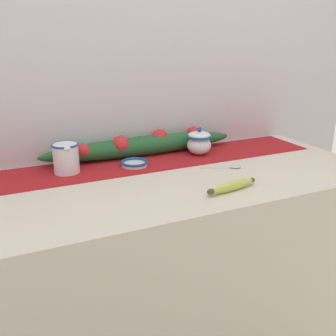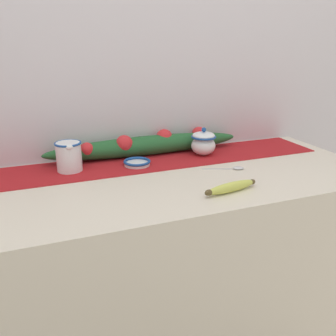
# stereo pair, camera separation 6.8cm
# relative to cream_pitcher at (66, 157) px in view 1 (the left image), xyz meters

# --- Properties ---
(countertop) EXTENTS (1.56, 0.66, 0.93)m
(countertop) POSITION_rel_cream_pitcher_xyz_m (0.33, -0.19, -0.53)
(countertop) COLOR beige
(countertop) RESTS_ON ground_plane
(back_wall) EXTENTS (2.36, 0.04, 2.40)m
(back_wall) POSITION_rel_cream_pitcher_xyz_m (0.33, 0.16, 0.21)
(back_wall) COLOR silver
(back_wall) RESTS_ON ground_plane
(table_runner) EXTENTS (1.43, 0.25, 0.00)m
(table_runner) POSITION_rel_cream_pitcher_xyz_m (0.33, -0.00, -0.06)
(table_runner) COLOR #A8191E
(table_runner) RESTS_ON countertop
(cream_pitcher) EXTENTS (0.10, 0.12, 0.11)m
(cream_pitcher) POSITION_rel_cream_pitcher_xyz_m (0.00, 0.00, 0.00)
(cream_pitcher) COLOR white
(cream_pitcher) RESTS_ON countertop
(sugar_bowl) EXTENTS (0.11, 0.11, 0.12)m
(sugar_bowl) POSITION_rel_cream_pitcher_xyz_m (0.56, -0.00, -0.01)
(sugar_bowl) COLOR white
(sugar_bowl) RESTS_ON countertop
(small_dish) EXTENTS (0.11, 0.11, 0.02)m
(small_dish) POSITION_rel_cream_pitcher_xyz_m (0.25, -0.03, -0.05)
(small_dish) COLOR white
(small_dish) RESTS_ON countertop
(banana) EXTENTS (0.21, 0.06, 0.03)m
(banana) POSITION_rel_cream_pitcher_xyz_m (0.46, -0.40, -0.05)
(banana) COLOR #CCD156
(banana) RESTS_ON countertop
(spoon) EXTENTS (0.16, 0.07, 0.01)m
(spoon) POSITION_rel_cream_pitcher_xyz_m (0.60, -0.21, -0.06)
(spoon) COLOR silver
(spoon) RESTS_ON countertop
(poinsettia_garland) EXTENTS (0.85, 0.10, 0.10)m
(poinsettia_garland) POSITION_rel_cream_pitcher_xyz_m (0.33, 0.09, -0.01)
(poinsettia_garland) COLOR #235B2D
(poinsettia_garland) RESTS_ON countertop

